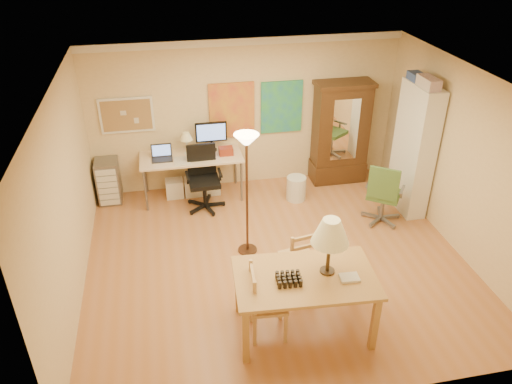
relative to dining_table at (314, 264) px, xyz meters
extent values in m
plane|color=#B06F3E|center=(-0.10, 1.41, -0.99)|extent=(5.50, 5.50, 0.00)
cube|color=white|center=(-0.10, 3.87, 1.65)|extent=(5.50, 0.08, 0.12)
cube|color=#9E7C4A|center=(-2.15, 3.88, 0.51)|extent=(0.90, 0.04, 0.62)
cube|color=gold|center=(-0.35, 3.88, 0.46)|extent=(0.80, 0.04, 1.00)
cube|color=teal|center=(0.55, 3.88, 0.46)|extent=(0.75, 0.04, 0.95)
cube|color=olive|center=(-0.10, -0.01, -0.18)|extent=(1.72, 1.10, 0.04)
cube|color=olive|center=(-0.88, -0.38, -0.59)|extent=(0.08, 0.08, 0.78)
cube|color=olive|center=(0.62, -0.48, -0.59)|extent=(0.08, 0.08, 0.78)
cube|color=olive|center=(-0.82, 0.46, -0.59)|extent=(0.08, 0.08, 0.78)
cube|color=olive|center=(0.67, 0.36, -0.59)|extent=(0.08, 0.08, 0.78)
cylinder|color=#2F200F|center=(0.18, 0.03, -0.15)|extent=(0.18, 0.18, 0.02)
cylinder|color=#2F200F|center=(0.18, 0.03, 0.06)|extent=(0.04, 0.04, 0.44)
cone|color=#FFF9C7|center=(0.18, 0.03, 0.42)|extent=(0.44, 0.44, 0.31)
cube|color=beige|center=(0.39, -0.15, -0.14)|extent=(0.23, 0.18, 0.03)
cube|color=black|center=(-0.32, -0.07, -0.11)|extent=(0.32, 0.26, 0.09)
cube|color=tan|center=(0.06, 0.84, -0.54)|extent=(0.50, 0.48, 0.04)
cube|color=tan|center=(0.21, 1.05, -0.77)|extent=(0.05, 0.05, 0.42)
cube|color=tan|center=(-0.15, 0.98, -0.77)|extent=(0.05, 0.05, 0.42)
cube|color=tan|center=(0.28, 0.70, -0.77)|extent=(0.05, 0.05, 0.42)
cube|color=tan|center=(-0.09, 0.63, -0.77)|extent=(0.05, 0.05, 0.42)
cube|color=tan|center=(0.28, 0.70, -0.30)|extent=(0.05, 0.05, 0.49)
cube|color=tan|center=(-0.09, 0.63, -0.30)|extent=(0.05, 0.05, 0.49)
cube|color=tan|center=(0.09, 0.67, -0.25)|extent=(0.37, 0.10, 0.05)
cube|color=tan|center=(-0.53, 0.02, -0.52)|extent=(0.46, 0.48, 0.04)
cube|color=tan|center=(-0.36, -0.19, -0.76)|extent=(0.04, 0.04, 0.44)
cube|color=tan|center=(-0.33, 0.20, -0.76)|extent=(0.04, 0.04, 0.44)
cube|color=tan|center=(-0.73, -0.16, -0.76)|extent=(0.04, 0.04, 0.44)
cube|color=tan|center=(-0.70, 0.23, -0.76)|extent=(0.04, 0.04, 0.44)
cube|color=tan|center=(-0.73, -0.16, -0.27)|extent=(0.04, 0.04, 0.51)
cube|color=tan|center=(-0.70, 0.23, -0.27)|extent=(0.04, 0.04, 0.51)
cube|color=tan|center=(-0.72, 0.04, -0.22)|extent=(0.06, 0.39, 0.05)
cylinder|color=#442A1B|center=(-0.48, 1.71, -0.97)|extent=(0.29, 0.29, 0.03)
cylinder|color=#442A1B|center=(-0.48, 1.71, -0.06)|extent=(0.04, 0.04, 1.81)
cone|color=#FFE0A5|center=(-0.48, 1.71, 0.87)|extent=(0.35, 0.35, 0.14)
cube|color=beige|center=(-1.14, 3.53, -0.20)|extent=(1.76, 0.77, 0.03)
cylinder|color=slate|center=(-1.96, 3.20, -0.60)|extent=(0.04, 0.04, 0.77)
cylinder|color=slate|center=(-0.31, 3.20, -0.60)|extent=(0.04, 0.04, 0.77)
cylinder|color=slate|center=(-1.96, 3.86, -0.60)|extent=(0.04, 0.04, 0.77)
cylinder|color=slate|center=(-0.31, 3.86, -0.60)|extent=(0.04, 0.04, 0.77)
cube|color=black|center=(-1.63, 3.47, -0.17)|extent=(0.35, 0.24, 0.02)
cube|color=black|center=(-1.63, 3.65, -0.06)|extent=(0.35, 0.06, 0.23)
cube|color=black|center=(-0.75, 3.69, 0.17)|extent=(0.55, 0.04, 0.35)
cone|color=#FFF9C7|center=(-1.19, 3.64, 0.15)|extent=(0.22, 0.22, 0.13)
cube|color=beige|center=(-1.30, 3.36, -0.18)|extent=(0.28, 0.35, 0.01)
cube|color=maroon|center=(-0.53, 3.47, -0.12)|extent=(0.24, 0.18, 0.13)
cube|color=white|center=(-1.47, 3.58, -0.82)|extent=(0.31, 0.26, 0.33)
cube|color=white|center=(-1.14, 3.58, -0.82)|extent=(0.31, 0.26, 0.33)
cube|color=silver|center=(-0.81, 3.58, -0.82)|extent=(0.31, 0.26, 0.33)
cylinder|color=black|center=(-0.97, 3.08, -0.72)|extent=(0.06, 0.06, 0.43)
cube|color=black|center=(-0.97, 3.08, -0.47)|extent=(0.52, 0.50, 0.07)
cube|color=black|center=(-0.98, 3.32, -0.15)|extent=(0.49, 0.06, 0.55)
cube|color=black|center=(-1.25, 3.07, -0.32)|extent=(0.05, 0.32, 0.03)
cube|color=black|center=(-0.69, 3.09, -0.32)|extent=(0.05, 0.32, 0.03)
cylinder|color=slate|center=(1.86, 2.11, -0.73)|extent=(0.06, 0.06, 0.41)
cube|color=#3C622C|center=(1.86, 2.11, -0.49)|extent=(0.68, 0.68, 0.07)
cube|color=#3C622C|center=(1.73, 1.93, -0.18)|extent=(0.42, 0.32, 0.54)
cube|color=slate|center=(2.08, 1.96, -0.34)|extent=(0.21, 0.28, 0.03)
cube|color=slate|center=(1.64, 2.27, -0.34)|extent=(0.21, 0.28, 0.03)
cube|color=slate|center=(-2.59, 3.67, -0.60)|extent=(0.39, 0.44, 0.78)
cube|color=silver|center=(-2.59, 3.43, -0.60)|extent=(0.33, 0.02, 0.67)
cube|color=#361D0E|center=(1.62, 3.65, -0.06)|extent=(0.97, 0.44, 1.86)
cube|color=#361D0E|center=(1.62, 3.65, -0.79)|extent=(1.01, 0.48, 0.37)
cube|color=white|center=(1.62, 3.42, 0.12)|extent=(0.49, 0.01, 1.15)
cube|color=#361D0E|center=(1.62, 3.65, 0.90)|extent=(1.04, 0.49, 0.07)
cube|color=white|center=(2.45, 2.45, 0.11)|extent=(0.33, 0.88, 2.20)
cube|color=#993333|center=(2.41, 2.28, -0.46)|extent=(0.20, 0.44, 0.26)
cube|color=#334C99|center=(2.41, 2.67, 0.84)|extent=(0.20, 0.31, 0.22)
cylinder|color=silver|center=(0.65, 3.07, -0.77)|extent=(0.35, 0.35, 0.43)
camera|label=1|loc=(-1.55, -4.36, 3.60)|focal=35.00mm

